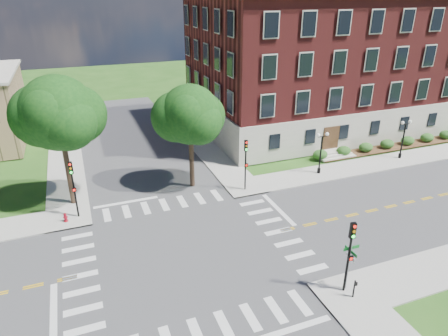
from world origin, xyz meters
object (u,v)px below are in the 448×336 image
object	(u,v)px
traffic_signal_nw	(73,182)
fire_hydrant	(66,218)
traffic_signal_ne	(246,159)
twin_lamp_west	(321,151)
street_sign_pole	(350,259)
push_button_post	(354,288)
traffic_signal_se	(350,249)
twin_lamp_east	(403,137)

from	to	relation	value
traffic_signal_nw	fire_hydrant	world-z (taller)	traffic_signal_nw
traffic_signal_nw	fire_hydrant	distance (m)	2.92
traffic_signal_ne	twin_lamp_west	xyz separation A→B (m)	(8.35, 0.67, -0.66)
street_sign_pole	push_button_post	xyz separation A→B (m)	(-0.04, -0.79, -1.51)
fire_hydrant	push_button_post	bearing A→B (deg)	-43.74
traffic_signal_se	push_button_post	world-z (taller)	traffic_signal_se
traffic_signal_nw	fire_hydrant	bearing A→B (deg)	-154.41
street_sign_pole	fire_hydrant	xyz separation A→B (m)	(-15.89, 14.38, -1.84)
traffic_signal_se	fire_hydrant	xyz separation A→B (m)	(-15.70, 14.49, -2.72)
twin_lamp_west	street_sign_pole	bearing A→B (deg)	-117.76
traffic_signal_nw	street_sign_pole	size ratio (longest dim) A/B	1.55
twin_lamp_west	street_sign_pole	size ratio (longest dim) A/B	1.36
push_button_post	traffic_signal_nw	bearing A→B (deg)	133.60
fire_hydrant	twin_lamp_west	bearing A→B (deg)	1.65
twin_lamp_west	fire_hydrant	size ratio (longest dim) A/B	5.64
push_button_post	fire_hydrant	size ratio (longest dim) A/B	1.60
traffic_signal_se	fire_hydrant	size ratio (longest dim) A/B	6.40
traffic_signal_ne	fire_hydrant	distance (m)	15.72
street_sign_pole	push_button_post	size ratio (longest dim) A/B	2.58
traffic_signal_ne	traffic_signal_se	bearing A→B (deg)	-89.13
twin_lamp_west	traffic_signal_ne	bearing A→B (deg)	-175.40
traffic_signal_se	traffic_signal_nw	bearing A→B (deg)	134.59
traffic_signal_nw	fire_hydrant	size ratio (longest dim) A/B	6.40
traffic_signal_ne	traffic_signal_nw	size ratio (longest dim) A/B	1.00
traffic_signal_se	traffic_signal_nw	world-z (taller)	same
traffic_signal_ne	fire_hydrant	world-z (taller)	traffic_signal_ne
traffic_signal_ne	push_button_post	distance (m)	15.38
twin_lamp_east	street_sign_pole	size ratio (longest dim) A/B	1.36
twin_lamp_east	fire_hydrant	world-z (taller)	twin_lamp_east
twin_lamp_west	push_button_post	xyz separation A→B (m)	(-7.97, -15.86, -1.73)
traffic_signal_nw	push_button_post	bearing A→B (deg)	-46.40
traffic_signal_ne	traffic_signal_nw	bearing A→B (deg)	178.23
traffic_signal_nw	twin_lamp_west	world-z (taller)	traffic_signal_nw
twin_lamp_west	fire_hydrant	xyz separation A→B (m)	(-23.83, -0.69, -2.06)
street_sign_pole	fire_hydrant	bearing A→B (deg)	137.86
traffic_signal_ne	street_sign_pole	world-z (taller)	traffic_signal_ne
traffic_signal_nw	street_sign_pole	world-z (taller)	traffic_signal_nw
twin_lamp_east	push_button_post	world-z (taller)	twin_lamp_east
twin_lamp_east	twin_lamp_west	bearing A→B (deg)	-179.02
fire_hydrant	traffic_signal_nw	bearing A→B (deg)	25.59
twin_lamp_west	traffic_signal_se	bearing A→B (deg)	-118.18
push_button_post	traffic_signal_se	bearing A→B (deg)	102.97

